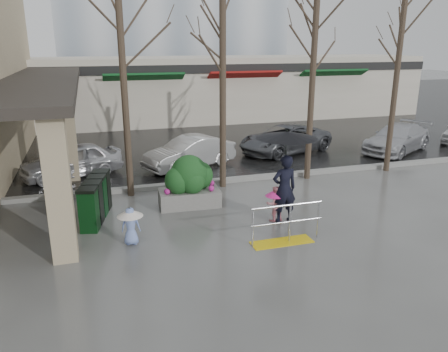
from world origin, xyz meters
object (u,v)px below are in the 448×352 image
tree_mideast (315,43)px  child_pink (274,201)px  car_a (71,160)px  car_b (190,152)px  tree_midwest (223,31)px  news_boxes (96,199)px  car_d (397,138)px  planter (189,182)px  child_blue (130,221)px  tree_east (402,28)px  handrail (285,229)px  woman (285,165)px  car_c (285,139)px  tree_west (121,35)px

tree_mideast → child_pink: size_ratio=6.35×
car_a → car_b: bearing=70.4°
tree_midwest → news_boxes: tree_midwest is taller
child_pink → car_d: size_ratio=0.24×
child_pink → car_b: (-1.05, 6.11, 0.05)m
car_b → news_boxes: bearing=-62.8°
planter → car_a: 5.60m
child_blue → tree_east: bearing=-148.3°
child_blue → car_b: car_b is taller
handrail → woman: 1.88m
tree_midwest → planter: tree_midwest is taller
tree_mideast → woman: size_ratio=2.47×
child_blue → car_d: size_ratio=0.23×
car_b → car_d: 9.83m
tree_midwest → car_c: (4.19, 3.93, -4.60)m
handrail → tree_midwest: (-0.16, 4.80, 4.86)m
car_a → car_c: 9.35m
tree_west → car_b: (2.63, 2.70, -4.45)m
tree_mideast → woman: 5.43m
handrail → planter: size_ratio=1.00×
car_b → tree_midwest: bearing=-11.0°
child_blue → tree_mideast: bearing=-139.5°
handrail → child_pink: (0.32, 1.39, 0.20)m
handrail → car_a: car_a is taller
handrail → news_boxes: 5.41m
tree_midwest → car_b: 5.37m
tree_east → car_c: bearing=123.6°
woman → car_b: size_ratio=0.69×
woman → car_a: bearing=-47.6°
child_pink → child_blue: size_ratio=1.05×
news_boxes → car_d: car_d is taller
child_blue → planter: (2.01, 2.22, 0.16)m
car_c → tree_west: bearing=-81.7°
planter → news_boxes: size_ratio=0.86×
planter → news_boxes: planter is taller
tree_midwest → woman: (0.71, -3.54, -3.59)m
tree_east → woman: tree_east is taller
tree_midwest → car_a: (-5.09, 2.79, -4.60)m
handrail → tree_mideast: size_ratio=0.29×
tree_east → car_b: size_ratio=1.88×
tree_east → woman: 7.97m
child_pink → car_c: 8.23m
woman → news_boxes: 5.44m
child_pink → tree_east: bearing=-155.5°
handrail → news_boxes: bearing=146.2°
car_a → child_pink: bearing=23.5°
tree_west → tree_midwest: bearing=0.0°
woman → car_a: size_ratio=0.71×
car_b → car_d: bearing=66.4°
tree_midwest → car_b: bearing=101.9°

